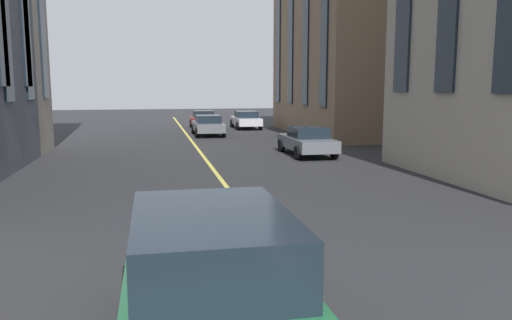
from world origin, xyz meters
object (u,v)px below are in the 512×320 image
at_px(car_red_parked_b, 203,119).
at_px(car_white_parked_a, 246,120).
at_px(car_green_mid, 212,290).
at_px(car_grey_trailing, 208,125).
at_px(car_grey_far, 307,141).

relative_size(car_red_parked_b, car_white_parked_a, 0.89).
height_order(car_green_mid, car_white_parked_a, car_green_mid).
xyz_separation_m(car_grey_trailing, car_white_parked_a, (5.00, -3.54, 0.00)).
height_order(car_grey_far, car_green_mid, car_green_mid).
bearing_deg(car_red_parked_b, car_green_mid, 174.36).
height_order(car_red_parked_b, car_white_parked_a, car_red_parked_b).
height_order(car_grey_far, car_white_parked_a, same).
xyz_separation_m(car_red_parked_b, car_white_parked_a, (-0.91, -3.27, 0.00)).
height_order(car_grey_trailing, car_red_parked_b, car_red_parked_b).
bearing_deg(car_white_parked_a, car_red_parked_b, 74.41).
height_order(car_grey_trailing, car_grey_far, same).
bearing_deg(car_green_mid, car_white_parked_a, -11.31).
bearing_deg(car_grey_far, car_red_parked_b, 11.08).
bearing_deg(car_grey_trailing, car_grey_far, -161.82).
distance_m(car_red_parked_b, car_grey_far, 17.00).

